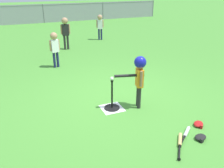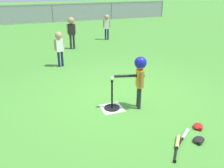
# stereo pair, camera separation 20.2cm
# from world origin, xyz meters

# --- Properties ---
(ground_plane) EXTENTS (60.00, 60.00, 0.00)m
(ground_plane) POSITION_xyz_m (0.00, 0.00, 0.00)
(ground_plane) COLOR #478C33
(home_plate) EXTENTS (0.44, 0.44, 0.01)m
(home_plate) POSITION_xyz_m (-0.35, -0.46, 0.00)
(home_plate) COLOR white
(home_plate) RESTS_ON ground_plane
(batting_tee) EXTENTS (0.32, 0.32, 0.63)m
(batting_tee) POSITION_xyz_m (-0.35, -0.46, 0.10)
(batting_tee) COLOR black
(batting_tee) RESTS_ON ground_plane
(baseball_on_tee) EXTENTS (0.07, 0.07, 0.07)m
(baseball_on_tee) POSITION_xyz_m (-0.35, -0.46, 0.67)
(baseball_on_tee) COLOR white
(baseball_on_tee) RESTS_ON batting_tee
(batter_child) EXTENTS (0.62, 0.31, 1.10)m
(batter_child) POSITION_xyz_m (0.17, -0.60, 0.78)
(batter_child) COLOR #262626
(batter_child) RESTS_ON ground_plane
(fielder_near_left) EXTENTS (0.36, 0.24, 1.21)m
(fielder_near_left) POSITION_xyz_m (-0.16, 4.57, 0.78)
(fielder_near_left) COLOR #262626
(fielder_near_left) RESTS_ON ground_plane
(fielder_deep_left) EXTENTS (0.31, 0.22, 1.10)m
(fielder_deep_left) POSITION_xyz_m (1.62, 5.65, 0.71)
(fielder_deep_left) COLOR #191E4C
(fielder_deep_left) RESTS_ON ground_plane
(fielder_deep_right) EXTENTS (0.31, 0.21, 1.07)m
(fielder_deep_right) POSITION_xyz_m (-0.92, 2.61, 0.69)
(fielder_deep_right) COLOR #191E4C
(fielder_deep_right) RESTS_ON ground_plane
(spare_bat_silver) EXTENTS (0.52, 0.42, 0.06)m
(spare_bat_silver) POSITION_xyz_m (0.44, -1.82, 0.03)
(spare_bat_silver) COLOR silver
(spare_bat_silver) RESTS_ON ground_plane
(spare_bat_wood) EXTENTS (0.46, 0.55, 0.06)m
(spare_bat_wood) POSITION_xyz_m (0.21, -1.97, 0.03)
(spare_bat_wood) COLOR #DBB266
(spare_bat_wood) RESTS_ON ground_plane
(glove_by_plate) EXTENTS (0.27, 0.25, 0.07)m
(glove_by_plate) POSITION_xyz_m (0.85, -1.67, 0.04)
(glove_by_plate) COLOR #B21919
(glove_by_plate) RESTS_ON ground_plane
(glove_near_bats) EXTENTS (0.25, 0.22, 0.07)m
(glove_near_bats) POSITION_xyz_m (0.60, -2.00, 0.04)
(glove_near_bats) COLOR black
(glove_near_bats) RESTS_ON ground_plane
(outfield_fence) EXTENTS (16.06, 0.06, 1.15)m
(outfield_fence) POSITION_xyz_m (0.00, 11.57, 0.62)
(outfield_fence) COLOR slate
(outfield_fence) RESTS_ON ground_plane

